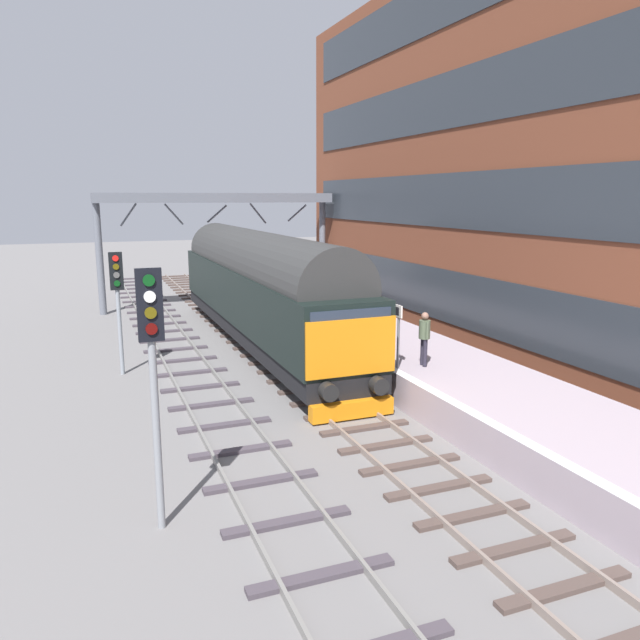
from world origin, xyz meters
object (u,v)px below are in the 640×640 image
object	(u,v)px
signal_post_mid	(118,295)
platform_number_sign	(398,326)
signal_post_near	(153,364)
waiting_passenger	(424,334)
diesel_locomotive	(259,286)

from	to	relation	value
signal_post_mid	platform_number_sign	xyz separation A→B (m)	(7.51, -5.86, -0.49)
signal_post_near	platform_number_sign	bearing A→B (deg)	32.70
signal_post_mid	waiting_passenger	xyz separation A→B (m)	(8.38, -5.92, -0.77)
signal_post_mid	platform_number_sign	world-z (taller)	signal_post_mid
platform_number_sign	waiting_passenger	world-z (taller)	platform_number_sign
diesel_locomotive	waiting_passenger	world-z (taller)	diesel_locomotive
signal_post_near	waiting_passenger	xyz separation A→B (m)	(8.38, 4.77, -1.16)
signal_post_near	platform_number_sign	distance (m)	8.97
diesel_locomotive	platform_number_sign	world-z (taller)	diesel_locomotive
platform_number_sign	waiting_passenger	distance (m)	0.91
signal_post_near	waiting_passenger	bearing A→B (deg)	29.63
signal_post_near	signal_post_mid	size ratio (longest dim) A/B	1.15
platform_number_sign	diesel_locomotive	bearing A→B (deg)	103.13
signal_post_mid	platform_number_sign	size ratio (longest dim) A/B	2.21
platform_number_sign	waiting_passenger	bearing A→B (deg)	-3.78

